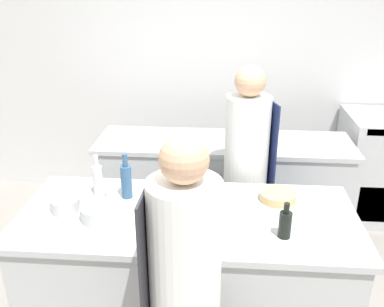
{
  "coord_description": "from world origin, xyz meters",
  "views": [
    {
      "loc": [
        0.2,
        -2.23,
        2.28
      ],
      "look_at": [
        0.0,
        0.35,
        1.18
      ],
      "focal_mm": 40.0,
      "sensor_mm": 36.0,
      "label": 1
    }
  ],
  "objects_px": {
    "bottle_olive_oil": "(126,180)",
    "bottle_wine": "(285,224)",
    "chef_at_stove": "(246,176)",
    "bowl_prep_small": "(98,213)",
    "bowl_ceramic_blue": "(278,196)",
    "bottle_vinegar": "(98,179)",
    "cup": "(110,197)",
    "chef_at_prep_near": "(184,304)",
    "bowl_mixing_large": "(65,205)"
  },
  "relations": [
    {
      "from": "bottle_olive_oil",
      "to": "bottle_wine",
      "type": "xyz_separation_m",
      "value": [
        0.96,
        -0.38,
        -0.04
      ]
    },
    {
      "from": "chef_at_stove",
      "to": "bottle_olive_oil",
      "type": "distance_m",
      "value": 0.97
    },
    {
      "from": "bottle_vinegar",
      "to": "cup",
      "type": "height_order",
      "value": "bottle_vinegar"
    },
    {
      "from": "bottle_olive_oil",
      "to": "chef_at_prep_near",
      "type": "bearing_deg",
      "value": -62.22
    },
    {
      "from": "chef_at_stove",
      "to": "bottle_vinegar",
      "type": "bearing_deg",
      "value": -79.64
    },
    {
      "from": "chef_at_prep_near",
      "to": "bowl_ceramic_blue",
      "type": "relative_size",
      "value": 7.3
    },
    {
      "from": "bowl_prep_small",
      "to": "bowl_mixing_large",
      "type": "bearing_deg",
      "value": 160.16
    },
    {
      "from": "chef_at_stove",
      "to": "bottle_olive_oil",
      "type": "height_order",
      "value": "chef_at_stove"
    },
    {
      "from": "bowl_ceramic_blue",
      "to": "bottle_vinegar",
      "type": "bearing_deg",
      "value": -179.22
    },
    {
      "from": "chef_at_stove",
      "to": "bottle_wine",
      "type": "height_order",
      "value": "chef_at_stove"
    },
    {
      "from": "bottle_wine",
      "to": "bowl_mixing_large",
      "type": "xyz_separation_m",
      "value": [
        -1.3,
        0.18,
        -0.04
      ]
    },
    {
      "from": "chef_at_prep_near",
      "to": "bottle_wine",
      "type": "distance_m",
      "value": 0.72
    },
    {
      "from": "chef_at_prep_near",
      "to": "chef_at_stove",
      "type": "distance_m",
      "value": 1.43
    },
    {
      "from": "bottle_wine",
      "to": "bowl_prep_small",
      "type": "distance_m",
      "value": 1.08
    },
    {
      "from": "chef_at_stove",
      "to": "bowl_prep_small",
      "type": "height_order",
      "value": "chef_at_stove"
    },
    {
      "from": "bottle_vinegar",
      "to": "cup",
      "type": "xyz_separation_m",
      "value": [
        0.11,
        -0.12,
        -0.06
      ]
    },
    {
      "from": "bowl_mixing_large",
      "to": "bowl_prep_small",
      "type": "xyz_separation_m",
      "value": [
        0.23,
        -0.08,
        0.0
      ]
    },
    {
      "from": "chef_at_prep_near",
      "to": "chef_at_stove",
      "type": "bearing_deg",
      "value": -11.87
    },
    {
      "from": "bowl_prep_small",
      "to": "chef_at_prep_near",
      "type": "bearing_deg",
      "value": -45.86
    },
    {
      "from": "chef_at_prep_near",
      "to": "chef_at_stove",
      "type": "relative_size",
      "value": 1.0
    },
    {
      "from": "chef_at_prep_near",
      "to": "bowl_ceramic_blue",
      "type": "xyz_separation_m",
      "value": [
        0.52,
        0.9,
        0.1
      ]
    },
    {
      "from": "bottle_olive_oil",
      "to": "bowl_ceramic_blue",
      "type": "xyz_separation_m",
      "value": [
        0.97,
        0.04,
        -0.09
      ]
    },
    {
      "from": "chef_at_stove",
      "to": "bowl_prep_small",
      "type": "xyz_separation_m",
      "value": [
        -0.9,
        -0.8,
        0.11
      ]
    },
    {
      "from": "bottle_vinegar",
      "to": "bowl_prep_small",
      "type": "bearing_deg",
      "value": -75.0
    },
    {
      "from": "chef_at_prep_near",
      "to": "bottle_wine",
      "type": "bearing_deg",
      "value": -44.67
    },
    {
      "from": "bottle_vinegar",
      "to": "cup",
      "type": "distance_m",
      "value": 0.17
    },
    {
      "from": "bottle_wine",
      "to": "bowl_ceramic_blue",
      "type": "height_order",
      "value": "bottle_wine"
    },
    {
      "from": "bottle_vinegar",
      "to": "chef_at_stove",
      "type": "bearing_deg",
      "value": 27.09
    },
    {
      "from": "chef_at_prep_near",
      "to": "bowl_mixing_large",
      "type": "bearing_deg",
      "value": 51.65
    },
    {
      "from": "bottle_wine",
      "to": "bowl_ceramic_blue",
      "type": "distance_m",
      "value": 0.42
    },
    {
      "from": "bottle_olive_oil",
      "to": "cup",
      "type": "height_order",
      "value": "bottle_olive_oil"
    },
    {
      "from": "chef_at_prep_near",
      "to": "bowl_mixing_large",
      "type": "distance_m",
      "value": 1.04
    },
    {
      "from": "bottle_olive_oil",
      "to": "bottle_vinegar",
      "type": "bearing_deg",
      "value": 173.65
    },
    {
      "from": "bowl_prep_small",
      "to": "cup",
      "type": "bearing_deg",
      "value": 81.02
    },
    {
      "from": "bowl_mixing_large",
      "to": "bottle_vinegar",
      "type": "bearing_deg",
      "value": 56.3
    },
    {
      "from": "bottle_vinegar",
      "to": "bowl_mixing_large",
      "type": "relative_size",
      "value": 1.57
    },
    {
      "from": "cup",
      "to": "bowl_prep_small",
      "type": "bearing_deg",
      "value": -98.98
    },
    {
      "from": "bottle_vinegar",
      "to": "cup",
      "type": "bearing_deg",
      "value": -47.84
    },
    {
      "from": "chef_at_prep_near",
      "to": "bottle_wine",
      "type": "height_order",
      "value": "chef_at_prep_near"
    },
    {
      "from": "bottle_vinegar",
      "to": "bowl_mixing_large",
      "type": "height_order",
      "value": "bottle_vinegar"
    },
    {
      "from": "bottle_vinegar",
      "to": "bowl_prep_small",
      "type": "distance_m",
      "value": 0.32
    },
    {
      "from": "bottle_wine",
      "to": "bowl_prep_small",
      "type": "height_order",
      "value": "bottle_wine"
    },
    {
      "from": "bowl_mixing_large",
      "to": "bottle_wine",
      "type": "bearing_deg",
      "value": -7.94
    },
    {
      "from": "bottle_vinegar",
      "to": "bowl_prep_small",
      "type": "xyz_separation_m",
      "value": [
        0.08,
        -0.3,
        -0.07
      ]
    },
    {
      "from": "chef_at_prep_near",
      "to": "bottle_olive_oil",
      "type": "distance_m",
      "value": 0.99
    },
    {
      "from": "bottle_vinegar",
      "to": "bottle_wine",
      "type": "relative_size",
      "value": 1.32
    },
    {
      "from": "bottle_olive_oil",
      "to": "bottle_wine",
      "type": "bearing_deg",
      "value": -21.45
    },
    {
      "from": "chef_at_prep_near",
      "to": "bottle_vinegar",
      "type": "distance_m",
      "value": 1.11
    },
    {
      "from": "bowl_prep_small",
      "to": "cup",
      "type": "relative_size",
      "value": 2.17
    },
    {
      "from": "bottle_wine",
      "to": "bowl_mixing_large",
      "type": "distance_m",
      "value": 1.32
    }
  ]
}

